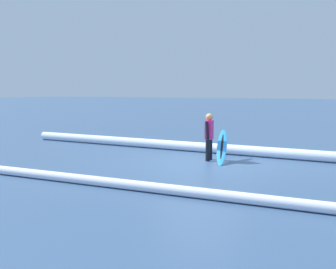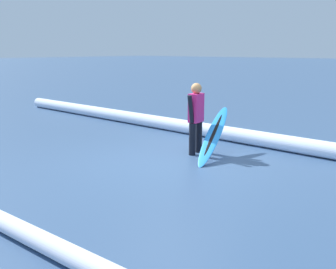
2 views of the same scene
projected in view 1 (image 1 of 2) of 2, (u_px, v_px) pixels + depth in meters
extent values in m
plane|color=#365176|center=(198.00, 165.00, 12.28)|extent=(192.48, 192.48, 0.00)
cylinder|color=black|center=(210.00, 149.00, 13.14)|extent=(0.14, 0.14, 0.68)
cylinder|color=black|center=(208.00, 150.00, 12.88)|extent=(0.14, 0.14, 0.68)
cube|color=#D82672|center=(209.00, 130.00, 12.94)|extent=(0.24, 0.36, 0.59)
sphere|color=tan|center=(209.00, 117.00, 12.90)|extent=(0.22, 0.22, 0.22)
cylinder|color=black|center=(211.00, 129.00, 13.14)|extent=(0.09, 0.14, 0.57)
cylinder|color=black|center=(207.00, 130.00, 12.74)|extent=(0.09, 0.19, 0.57)
ellipsoid|color=#268CE5|center=(222.00, 147.00, 12.85)|extent=(0.83, 1.77, 0.95)
ellipsoid|color=black|center=(222.00, 147.00, 12.85)|extent=(0.54, 1.38, 0.77)
cylinder|color=white|center=(293.00, 154.00, 13.18)|extent=(22.00, 0.61, 0.35)
cylinder|color=white|center=(110.00, 183.00, 9.39)|extent=(21.36, 1.27, 0.22)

